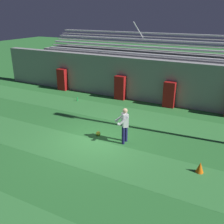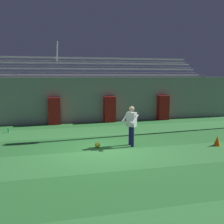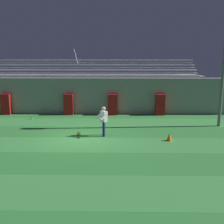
# 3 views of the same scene
# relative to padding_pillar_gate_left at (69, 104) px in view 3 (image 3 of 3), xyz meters

# --- Properties ---
(ground_plane) EXTENTS (80.00, 80.00, 0.00)m
(ground_plane) POSITION_rel_padding_pillar_gate_left_xyz_m (1.70, -5.95, -0.80)
(ground_plane) COLOR #2D7533
(turf_stripe_near) EXTENTS (28.00, 2.36, 0.01)m
(turf_stripe_near) POSITION_rel_padding_pillar_gate_left_xyz_m (1.70, -11.95, -0.80)
(turf_stripe_near) COLOR #38843D
(turf_stripe_near) RESTS_ON ground
(turf_stripe_mid) EXTENTS (28.00, 2.36, 0.01)m
(turf_stripe_mid) POSITION_rel_padding_pillar_gate_left_xyz_m (1.70, -7.22, -0.80)
(turf_stripe_mid) COLOR #38843D
(turf_stripe_mid) RESTS_ON ground
(turf_stripe_far) EXTENTS (28.00, 2.36, 0.01)m
(turf_stripe_far) POSITION_rel_padding_pillar_gate_left_xyz_m (1.70, -2.49, -0.80)
(turf_stripe_far) COLOR #38843D
(turf_stripe_far) RESTS_ON ground
(back_wall) EXTENTS (24.00, 0.60, 2.80)m
(back_wall) POSITION_rel_padding_pillar_gate_left_xyz_m (1.70, 0.55, 0.60)
(back_wall) COLOR gray
(back_wall) RESTS_ON ground
(padding_pillar_gate_left) EXTENTS (0.71, 0.44, 1.61)m
(padding_pillar_gate_left) POSITION_rel_padding_pillar_gate_left_xyz_m (0.00, 0.00, 0.00)
(padding_pillar_gate_left) COLOR maroon
(padding_pillar_gate_left) RESTS_ON ground
(padding_pillar_gate_right) EXTENTS (0.71, 0.44, 1.61)m
(padding_pillar_gate_right) POSITION_rel_padding_pillar_gate_left_xyz_m (3.40, 0.00, 0.00)
(padding_pillar_gate_right) COLOR maroon
(padding_pillar_gate_right) RESTS_ON ground
(padding_pillar_far_left) EXTENTS (0.71, 0.44, 1.61)m
(padding_pillar_far_left) POSITION_rel_padding_pillar_gate_left_xyz_m (-4.88, 0.00, 0.00)
(padding_pillar_far_left) COLOR maroon
(padding_pillar_far_left) RESTS_ON ground
(padding_pillar_far_right) EXTENTS (0.71, 0.44, 1.61)m
(padding_pillar_far_right) POSITION_rel_padding_pillar_gate_left_xyz_m (7.03, 0.00, 0.00)
(padding_pillar_far_right) COLOR maroon
(padding_pillar_far_right) RESTS_ON ground
(bleacher_stand) EXTENTS (18.00, 3.35, 5.03)m
(bleacher_stand) POSITION_rel_padding_pillar_gate_left_xyz_m (1.70, 2.54, 0.70)
(bleacher_stand) COLOR gray
(bleacher_stand) RESTS_ON ground
(goalkeeper) EXTENTS (0.74, 0.74, 1.67)m
(goalkeeper) POSITION_rel_padding_pillar_gate_left_xyz_m (2.98, -5.66, 0.15)
(goalkeeper) COLOR #19194C
(goalkeeper) RESTS_ON ground
(soccer_ball) EXTENTS (0.22, 0.22, 0.22)m
(soccer_ball) POSITION_rel_padding_pillar_gate_left_xyz_m (1.56, -5.60, -0.69)
(soccer_ball) COLOR yellow
(soccer_ball) RESTS_ON ground
(traffic_cone) EXTENTS (0.30, 0.30, 0.42)m
(traffic_cone) POSITION_rel_padding_pillar_gate_left_xyz_m (6.49, -6.51, -0.59)
(traffic_cone) COLOR orange
(traffic_cone) RESTS_ON ground
(water_bottle) EXTENTS (0.07, 0.07, 0.24)m
(water_bottle) POSITION_rel_padding_pillar_gate_left_xyz_m (-2.38, -1.69, -0.68)
(water_bottle) COLOR green
(water_bottle) RESTS_ON ground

